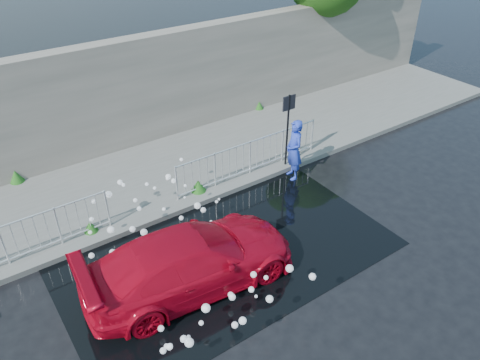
% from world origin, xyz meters
% --- Properties ---
extents(ground, '(90.00, 90.00, 0.00)m').
position_xyz_m(ground, '(0.00, 0.00, 0.00)').
color(ground, black).
rests_on(ground, ground).
extents(pavement, '(30.00, 4.00, 0.15)m').
position_xyz_m(pavement, '(0.00, 5.00, 0.07)').
color(pavement, '#5E5E5A').
rests_on(pavement, ground).
extents(curb, '(30.00, 0.25, 0.16)m').
position_xyz_m(curb, '(0.00, 3.00, 0.08)').
color(curb, '#5E5E5A').
rests_on(curb, ground).
extents(retaining_wall, '(30.00, 0.60, 3.50)m').
position_xyz_m(retaining_wall, '(0.00, 7.20, 1.90)').
color(retaining_wall, '#665F56').
rests_on(retaining_wall, pavement).
extents(puddle, '(8.00, 5.00, 0.01)m').
position_xyz_m(puddle, '(0.50, 1.00, 0.01)').
color(puddle, black).
rests_on(puddle, ground).
extents(sign_post, '(0.45, 0.06, 2.50)m').
position_xyz_m(sign_post, '(4.20, 3.10, 1.72)').
color(sign_post, black).
rests_on(sign_post, ground).
extents(railing_left, '(5.05, 0.05, 1.10)m').
position_xyz_m(railing_left, '(-4.00, 3.35, 0.74)').
color(railing_left, silver).
rests_on(railing_left, pavement).
extents(railing_right, '(5.05, 0.05, 1.10)m').
position_xyz_m(railing_right, '(3.00, 3.35, 0.74)').
color(railing_right, silver).
rests_on(railing_right, pavement).
extents(weeds, '(12.17, 3.93, 0.38)m').
position_xyz_m(weeds, '(-0.44, 4.55, 0.32)').
color(weeds, '#155119').
rests_on(weeds, pavement).
extents(water_spray, '(3.59, 5.66, 1.02)m').
position_xyz_m(water_spray, '(-0.80, 0.91, 0.79)').
color(water_spray, white).
rests_on(water_spray, ground).
extents(red_car, '(4.99, 2.36, 1.41)m').
position_xyz_m(red_car, '(-0.70, 0.46, 0.70)').
color(red_car, '#B3071C').
rests_on(red_car, ground).
extents(person, '(0.64, 0.80, 1.91)m').
position_xyz_m(person, '(4.06, 2.58, 0.95)').
color(person, '#263EC1').
rests_on(person, ground).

